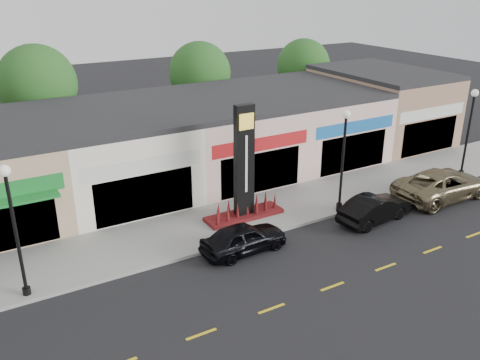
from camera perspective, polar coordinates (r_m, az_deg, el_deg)
The scene contains 17 objects.
ground at distance 22.29m, azimuth -0.75°, elevation -10.30°, with size 120.00×120.00×0.00m, color black.
sidewalk at distance 25.63m, azimuth -5.55°, elevation -5.62°, with size 52.00×4.30×0.15m, color gray.
curb at distance 23.84m, azimuth -3.25°, elevation -7.80°, with size 52.00×0.20×0.15m, color gray.
shop_cream at distance 30.49m, azimuth -13.94°, elevation 3.14°, with size 7.00×10.01×4.80m.
shop_pink_w at distance 32.95m, azimuth -2.22°, elevation 5.19°, with size 7.00×10.01×4.80m.
shop_pink_e at distance 36.61m, azimuth 7.56°, elevation 6.73°, with size 7.00×10.01×4.80m.
shop_tan at distance 41.09m, azimuth 15.46°, elevation 8.16°, with size 7.00×10.01×5.30m.
tree_rear_west at distance 36.94m, azimuth -21.81°, elevation 10.00°, with size 5.20×5.20×7.83m.
tree_rear_mid at distance 40.47m, azimuth -4.53°, elevation 11.91°, with size 4.80×4.80×7.29m.
tree_rear_east at distance 45.66m, azimuth 7.12°, elevation 12.63°, with size 4.60×4.60×6.94m.
lamp_west_near at distance 20.78m, azimuth -24.11°, elevation -4.00°, with size 0.44×0.44×5.47m.
lamp_east_near at distance 26.94m, azimuth 11.55°, elevation 3.29°, with size 0.44×0.44×5.47m.
lamp_east_far at distance 34.20m, azimuth 24.37°, elevation 5.73°, with size 0.44×0.44×5.47m.
pylon_sign at distance 25.84m, azimuth 0.46°, elevation 0.10°, with size 4.20×1.30×6.00m.
car_black_sedan at distance 23.46m, azimuth 0.42°, elevation -6.53°, with size 4.13×1.66×1.41m, color black.
car_black_conv at distance 27.20m, azimuth 14.89°, elevation -3.12°, with size 4.29×1.50×1.41m, color black.
car_gold_suv at distance 31.19m, azimuth 21.75°, elevation -0.45°, with size 6.02×2.78×1.67m, color #786B4C.
Camera 1 is at (-9.19, -16.46, 11.89)m, focal length 38.00 mm.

